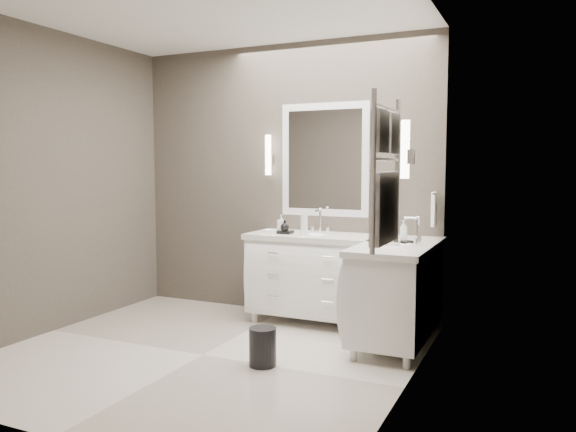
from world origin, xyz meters
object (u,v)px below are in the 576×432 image
at_px(towel_ladder, 385,182).
at_px(waste_bin, 263,347).
at_px(vanity_back, 314,272).
at_px(vanity_right, 397,287).

xyz_separation_m(towel_ladder, waste_bin, (-1.01, 0.38, -1.25)).
xyz_separation_m(vanity_back, waste_bin, (0.09, -1.24, -0.34)).
relative_size(vanity_right, waste_bin, 4.32).
relative_size(towel_ladder, waste_bin, 3.13).
xyz_separation_m(vanity_back, vanity_right, (0.88, -0.33, 0.00)).
xyz_separation_m(vanity_back, towel_ladder, (1.10, -1.63, 0.91)).
distance_m(vanity_back, vanity_right, 0.93).
bearing_deg(vanity_right, waste_bin, -130.62).
bearing_deg(towel_ladder, waste_bin, 159.30).
bearing_deg(vanity_back, vanity_right, -20.38).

